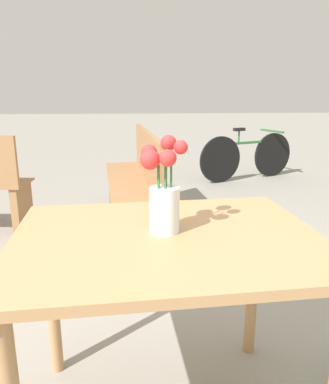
{
  "coord_description": "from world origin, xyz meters",
  "views": [
    {
      "loc": [
        -0.11,
        -1.12,
        1.17
      ],
      "look_at": [
        -0.01,
        0.03,
        0.86
      ],
      "focal_mm": 35.0,
      "sensor_mm": 36.0,
      "label": 1
    }
  ],
  "objects_px": {
    "table_front": "(167,264)",
    "bicycle": "(248,156)",
    "flower_vase": "(163,197)",
    "bench_middle": "(138,177)"
  },
  "relations": [
    {
      "from": "table_front",
      "to": "bicycle",
      "type": "height_order",
      "value": "table_front"
    },
    {
      "from": "bench_middle",
      "to": "bicycle",
      "type": "xyz_separation_m",
      "value": [
        1.53,
        1.79,
        -0.14
      ]
    },
    {
      "from": "table_front",
      "to": "bicycle",
      "type": "relative_size",
      "value": 0.73
    },
    {
      "from": "bench_middle",
      "to": "bicycle",
      "type": "distance_m",
      "value": 2.36
    },
    {
      "from": "flower_vase",
      "to": "bicycle",
      "type": "distance_m",
      "value": 4.1
    },
    {
      "from": "table_front",
      "to": "bicycle",
      "type": "bearing_deg",
      "value": 69.12
    },
    {
      "from": "table_front",
      "to": "bench_middle",
      "type": "xyz_separation_m",
      "value": [
        -0.07,
        2.03,
        -0.17
      ]
    },
    {
      "from": "table_front",
      "to": "bicycle",
      "type": "distance_m",
      "value": 4.1
    },
    {
      "from": "table_front",
      "to": "flower_vase",
      "type": "distance_m",
      "value": 0.22
    },
    {
      "from": "table_front",
      "to": "bench_middle",
      "type": "relative_size",
      "value": 0.65
    }
  ]
}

